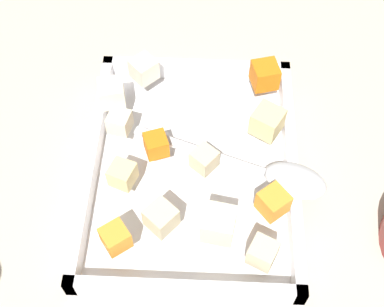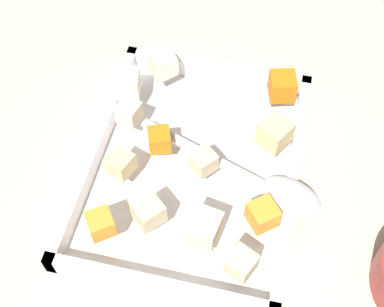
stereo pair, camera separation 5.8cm
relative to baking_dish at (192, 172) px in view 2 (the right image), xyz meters
name	(u,v)px [view 2 (the right image)]	position (x,y,z in m)	size (l,w,h in m)	color
ground_plane	(205,174)	(-0.01, 0.01, -0.01)	(4.00, 4.00, 0.00)	#BCB29E
baking_dish	(192,172)	(0.00, 0.00, 0.00)	(0.31, 0.24, 0.04)	silver
carrot_chunk_front_center	(160,139)	(-0.01, -0.04, 0.04)	(0.02, 0.02, 0.02)	orange
carrot_chunk_corner_nw	(282,86)	(-0.12, 0.09, 0.04)	(0.03, 0.03, 0.03)	orange
carrot_chunk_near_right	(101,224)	(0.11, -0.07, 0.04)	(0.03, 0.03, 0.03)	orange
carrot_chunk_under_handle	(263,215)	(0.06, 0.09, 0.04)	(0.03, 0.03, 0.03)	orange
potato_chunk_corner_sw	(203,227)	(0.09, 0.03, 0.05)	(0.03, 0.03, 0.03)	beige
potato_chunk_far_right	(120,164)	(0.03, -0.07, 0.04)	(0.03, 0.03, 0.03)	#E0CC89
potato_chunk_center	(207,162)	(0.01, 0.02, 0.04)	(0.02, 0.02, 0.02)	beige
potato_chunk_far_left	(148,212)	(0.08, -0.03, 0.04)	(0.03, 0.03, 0.03)	beige
potato_chunk_mid_left	(274,133)	(-0.04, 0.09, 0.05)	(0.03, 0.03, 0.03)	#E0CC89
potato_chunk_heap_side	(241,263)	(0.12, 0.08, 0.04)	(0.03, 0.03, 0.03)	beige
potato_chunk_heap_top	(129,112)	(-0.04, -0.09, 0.04)	(0.02, 0.02, 0.02)	beige
parsnip_chunk_mid_right	(127,83)	(-0.08, -0.10, 0.04)	(0.03, 0.03, 0.03)	silver
parsnip_chunk_corner_se	(163,64)	(-0.12, -0.06, 0.04)	(0.03, 0.03, 0.03)	silver
serving_spoon	(279,191)	(0.03, 0.10, 0.04)	(0.10, 0.22, 0.02)	silver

